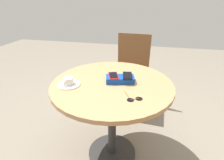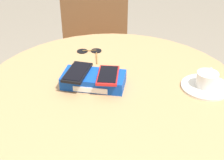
{
  "view_description": "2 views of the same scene",
  "coord_description": "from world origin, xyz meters",
  "px_view_note": "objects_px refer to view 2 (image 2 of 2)",
  "views": [
    {
      "loc": [
        -0.25,
        1.16,
        1.33
      ],
      "look_at": [
        0.0,
        0.0,
        0.76
      ],
      "focal_mm": 28.0,
      "sensor_mm": 36.0,
      "label": 1
    },
    {
      "loc": [
        0.36,
        -0.84,
        1.31
      ],
      "look_at": [
        0.0,
        0.0,
        0.76
      ],
      "focal_mm": 50.0,
      "sensor_mm": 36.0,
      "label": 2
    }
  ],
  "objects_px": {
    "round_table": "(112,116)",
    "phone_box": "(94,80)",
    "saucer": "(206,87)",
    "chair_far_side": "(97,50)",
    "coffee_cup": "(207,79)",
    "phone_black": "(77,72)",
    "phone_red": "(108,75)",
    "sunglasses": "(90,52)"
  },
  "relations": [
    {
      "from": "saucer",
      "to": "phone_red",
      "type": "bearing_deg",
      "value": -157.26
    },
    {
      "from": "coffee_cup",
      "to": "round_table",
      "type": "bearing_deg",
      "value": -159.67
    },
    {
      "from": "phone_black",
      "to": "coffee_cup",
      "type": "relative_size",
      "value": 1.48
    },
    {
      "from": "phone_box",
      "to": "saucer",
      "type": "relative_size",
      "value": 1.39
    },
    {
      "from": "phone_box",
      "to": "chair_far_side",
      "type": "bearing_deg",
      "value": 115.23
    },
    {
      "from": "phone_black",
      "to": "phone_red",
      "type": "height_order",
      "value": "same"
    },
    {
      "from": "phone_box",
      "to": "phone_red",
      "type": "bearing_deg",
      "value": 7.0
    },
    {
      "from": "phone_black",
      "to": "chair_far_side",
      "type": "height_order",
      "value": "chair_far_side"
    },
    {
      "from": "round_table",
      "to": "phone_black",
      "type": "height_order",
      "value": "phone_black"
    },
    {
      "from": "sunglasses",
      "to": "phone_black",
      "type": "bearing_deg",
      "value": -72.77
    },
    {
      "from": "chair_far_side",
      "to": "sunglasses",
      "type": "bearing_deg",
      "value": -66.63
    },
    {
      "from": "round_table",
      "to": "saucer",
      "type": "height_order",
      "value": "saucer"
    },
    {
      "from": "phone_box",
      "to": "chair_far_side",
      "type": "xyz_separation_m",
      "value": [
        -0.36,
        0.77,
        -0.3
      ]
    },
    {
      "from": "phone_black",
      "to": "phone_box",
      "type": "bearing_deg",
      "value": 16.71
    },
    {
      "from": "phone_box",
      "to": "saucer",
      "type": "bearing_deg",
      "value": 20.65
    },
    {
      "from": "round_table",
      "to": "chair_far_side",
      "type": "height_order",
      "value": "chair_far_side"
    },
    {
      "from": "saucer",
      "to": "sunglasses",
      "type": "relative_size",
      "value": 1.28
    },
    {
      "from": "saucer",
      "to": "sunglasses",
      "type": "distance_m",
      "value": 0.5
    },
    {
      "from": "coffee_cup",
      "to": "sunglasses",
      "type": "relative_size",
      "value": 0.77
    },
    {
      "from": "phone_red",
      "to": "coffee_cup",
      "type": "distance_m",
      "value": 0.33
    },
    {
      "from": "round_table",
      "to": "phone_red",
      "type": "xyz_separation_m",
      "value": [
        -0.01,
        -0.02,
        0.18
      ]
    },
    {
      "from": "phone_black",
      "to": "phone_red",
      "type": "xyz_separation_m",
      "value": [
        0.1,
        0.02,
        0.0
      ]
    },
    {
      "from": "round_table",
      "to": "coffee_cup",
      "type": "height_order",
      "value": "coffee_cup"
    },
    {
      "from": "phone_black",
      "to": "coffee_cup",
      "type": "distance_m",
      "value": 0.44
    },
    {
      "from": "round_table",
      "to": "saucer",
      "type": "distance_m",
      "value": 0.35
    },
    {
      "from": "saucer",
      "to": "chair_far_side",
      "type": "height_order",
      "value": "chair_far_side"
    },
    {
      "from": "saucer",
      "to": "coffee_cup",
      "type": "height_order",
      "value": "coffee_cup"
    },
    {
      "from": "phone_black",
      "to": "chair_far_side",
      "type": "bearing_deg",
      "value": 111.52
    },
    {
      "from": "coffee_cup",
      "to": "saucer",
      "type": "bearing_deg",
      "value": -94.88
    },
    {
      "from": "phone_red",
      "to": "coffee_cup",
      "type": "relative_size",
      "value": 1.39
    },
    {
      "from": "phone_black",
      "to": "sunglasses",
      "type": "distance_m",
      "value": 0.26
    },
    {
      "from": "saucer",
      "to": "sunglasses",
      "type": "xyz_separation_m",
      "value": [
        -0.49,
        0.09,
        -0.0
      ]
    },
    {
      "from": "round_table",
      "to": "sunglasses",
      "type": "distance_m",
      "value": 0.31
    },
    {
      "from": "round_table",
      "to": "phone_box",
      "type": "distance_m",
      "value": 0.17
    },
    {
      "from": "coffee_cup",
      "to": "chair_far_side",
      "type": "bearing_deg",
      "value": 138.77
    },
    {
      "from": "coffee_cup",
      "to": "phone_box",
      "type": "bearing_deg",
      "value": -158.98
    },
    {
      "from": "coffee_cup",
      "to": "sunglasses",
      "type": "xyz_separation_m",
      "value": [
        -0.49,
        0.09,
        -0.03
      ]
    },
    {
      "from": "phone_red",
      "to": "chair_far_side",
      "type": "bearing_deg",
      "value": 118.47
    },
    {
      "from": "saucer",
      "to": "coffee_cup",
      "type": "relative_size",
      "value": 1.66
    },
    {
      "from": "saucer",
      "to": "chair_far_side",
      "type": "bearing_deg",
      "value": 138.64
    },
    {
      "from": "sunglasses",
      "to": "chair_far_side",
      "type": "xyz_separation_m",
      "value": [
        -0.23,
        0.54,
        -0.28
      ]
    },
    {
      "from": "saucer",
      "to": "phone_box",
      "type": "bearing_deg",
      "value": -159.35
    }
  ]
}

